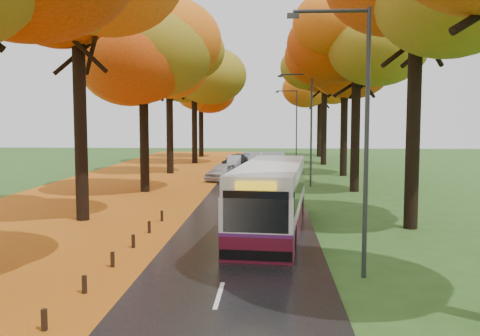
# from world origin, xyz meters

# --- Properties ---
(road) EXTENTS (6.50, 90.00, 0.04)m
(road) POSITION_xyz_m (0.00, 25.00, 0.02)
(road) COLOR black
(road) RESTS_ON ground
(centre_line) EXTENTS (0.12, 90.00, 0.01)m
(centre_line) POSITION_xyz_m (0.00, 25.00, 0.04)
(centre_line) COLOR silver
(centre_line) RESTS_ON road
(leaf_verge) EXTENTS (12.00, 90.00, 0.02)m
(leaf_verge) POSITION_xyz_m (-9.00, 25.00, 0.01)
(leaf_verge) COLOR #97300D
(leaf_verge) RESTS_ON ground
(leaf_drift) EXTENTS (0.90, 90.00, 0.01)m
(leaf_drift) POSITION_xyz_m (-3.05, 25.00, 0.04)
(leaf_drift) COLOR #B17312
(leaf_drift) RESTS_ON road
(trees_left) EXTENTS (9.20, 74.00, 13.88)m
(trees_left) POSITION_xyz_m (-7.18, 27.06, 9.53)
(trees_left) COLOR black
(trees_left) RESTS_ON ground
(trees_right) EXTENTS (9.30, 74.20, 13.96)m
(trees_right) POSITION_xyz_m (7.19, 26.91, 9.69)
(trees_right) COLOR black
(trees_right) RESTS_ON ground
(bollard_row) EXTENTS (0.11, 23.51, 0.52)m
(bollard_row) POSITION_xyz_m (-3.70, 4.70, 0.26)
(bollard_row) COLOR black
(bollard_row) RESTS_ON ground
(streetlamp_near) EXTENTS (2.45, 0.18, 8.00)m
(streetlamp_near) POSITION_xyz_m (3.95, 8.00, 4.71)
(streetlamp_near) COLOR #333538
(streetlamp_near) RESTS_ON ground
(streetlamp_mid) EXTENTS (2.45, 0.18, 8.00)m
(streetlamp_mid) POSITION_xyz_m (3.95, 30.00, 4.71)
(streetlamp_mid) COLOR #333538
(streetlamp_mid) RESTS_ON ground
(streetlamp_far) EXTENTS (2.45, 0.18, 8.00)m
(streetlamp_far) POSITION_xyz_m (3.95, 52.00, 4.71)
(streetlamp_far) COLOR #333538
(streetlamp_far) RESTS_ON ground
(bus) EXTENTS (3.49, 11.01, 2.85)m
(bus) POSITION_xyz_m (1.39, 14.52, 1.53)
(bus) COLOR #560D1E
(bus) RESTS_ON road
(car_white) EXTENTS (2.84, 4.29, 1.36)m
(car_white) POSITION_xyz_m (-2.35, 32.97, 0.72)
(car_white) COLOR silver
(car_white) RESTS_ON road
(car_silver) EXTENTS (1.47, 3.83, 1.24)m
(car_silver) POSITION_xyz_m (-2.16, 43.12, 0.66)
(car_silver) COLOR gray
(car_silver) RESTS_ON road
(car_dark) EXTENTS (2.92, 4.56, 1.23)m
(car_dark) POSITION_xyz_m (-2.16, 45.09, 0.65)
(car_dark) COLOR black
(car_dark) RESTS_ON road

